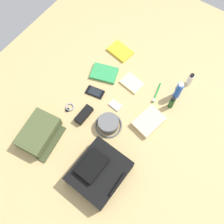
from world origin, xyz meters
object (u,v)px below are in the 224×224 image
(bucket_hat, at_px, (109,124))
(toothpaste_tube, at_px, (190,79))
(deodorant_spray, at_px, (178,90))
(sunglasses_case, at_px, (84,115))
(folded_towel, at_px, (149,121))
(shampoo_bottle, at_px, (172,103))
(media_player, at_px, (115,105))
(paperback_novel, at_px, (120,51))
(toothbrush, at_px, (156,94))
(wristwatch, at_px, (70,107))
(toiletry_pouch, at_px, (39,133))
(travel_guidebook, at_px, (104,73))
(backpack, at_px, (99,172))
(notepad, at_px, (132,83))
(cell_phone, at_px, (95,92))

(bucket_hat, bearing_deg, toothpaste_tube, 154.59)
(deodorant_spray, distance_m, sunglasses_case, 0.66)
(folded_towel, bearing_deg, shampoo_bottle, 162.71)
(media_player, distance_m, folded_towel, 0.26)
(folded_towel, bearing_deg, paperback_novel, -127.73)
(shampoo_bottle, xyz_separation_m, toothbrush, (-0.03, -0.13, -0.05))
(toothpaste_tube, xyz_separation_m, wristwatch, (0.64, -0.58, -0.05))
(shampoo_bottle, height_order, toothbrush, shampoo_bottle)
(deodorant_spray, xyz_separation_m, sunglasses_case, (0.50, -0.44, -0.06))
(wristwatch, bearing_deg, folded_towel, 113.52)
(sunglasses_case, bearing_deg, toiletry_pouch, -27.52)
(media_player, bearing_deg, toothbrush, 142.11)
(toothpaste_tube, bearing_deg, folded_towel, -10.07)
(travel_guidebook, distance_m, folded_towel, 0.49)
(backpack, distance_m, toothpaste_tube, 0.90)
(deodorant_spray, bearing_deg, shampoo_bottle, 4.10)
(toothpaste_tube, height_order, sunglasses_case, toothpaste_tube)
(shampoo_bottle, bearing_deg, toothbrush, -101.58)
(bucket_hat, relative_size, travel_guidebook, 0.83)
(travel_guidebook, bearing_deg, sunglasses_case, 13.49)
(backpack, distance_m, toothbrush, 0.68)
(paperback_novel, relative_size, sunglasses_case, 1.39)
(media_player, relative_size, folded_towel, 0.45)
(media_player, bearing_deg, bucket_hat, 17.78)
(deodorant_spray, bearing_deg, sunglasses_case, -41.44)
(wristwatch, bearing_deg, bucket_hat, 99.09)
(shampoo_bottle, xyz_separation_m, paperback_novel, (-0.19, -0.55, -0.05))
(toothbrush, bearing_deg, travel_guidebook, -79.70)
(bucket_hat, distance_m, paperback_novel, 0.62)
(backpack, xyz_separation_m, sunglasses_case, (-0.26, -0.32, -0.04))
(toothbrush, relative_size, notepad, 1.11)
(toiletry_pouch, height_order, shampoo_bottle, shampoo_bottle)
(notepad, bearing_deg, cell_phone, -31.49)
(toiletry_pouch, relative_size, bucket_hat, 1.62)
(notepad, relative_size, folded_towel, 0.75)
(bucket_hat, relative_size, sunglasses_case, 1.31)
(toiletry_pouch, xyz_separation_m, wristwatch, (-0.27, 0.03, -0.03))
(media_player, relative_size, toothbrush, 0.54)
(paperback_novel, bearing_deg, wristwatch, -1.81)
(paperback_novel, xyz_separation_m, travel_guidebook, (0.23, 0.02, 0.00))
(shampoo_bottle, height_order, wristwatch, shampoo_bottle)
(cell_phone, bearing_deg, paperback_novel, -172.30)
(backpack, bearing_deg, deodorant_spray, 170.73)
(toothpaste_tube, bearing_deg, cell_phone, -48.69)
(toothpaste_tube, distance_m, paperback_novel, 0.57)
(cell_phone, height_order, toothbrush, toothbrush)
(cell_phone, xyz_separation_m, media_player, (0.00, 0.18, -0.00))
(deodorant_spray, height_order, shampoo_bottle, deodorant_spray)
(toothpaste_tube, bearing_deg, bucket_hat, -25.41)
(cell_phone, distance_m, media_player, 0.18)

